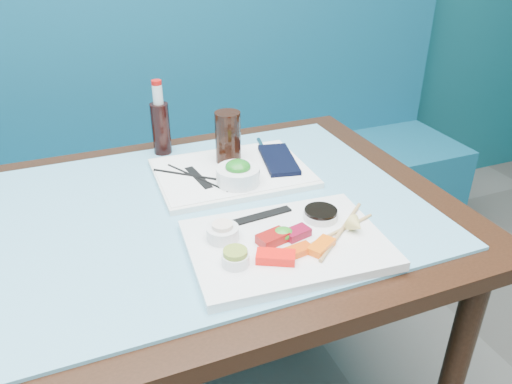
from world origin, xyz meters
name	(u,v)px	position (x,y,z in m)	size (l,w,h in m)	color
booth_bench	(123,195)	(0.00, 2.29, 0.37)	(3.00, 0.56, 1.17)	navy
dining_table	(164,248)	(0.00, 1.45, 0.67)	(1.40, 0.90, 0.75)	black
glass_top	(160,217)	(0.00, 1.45, 0.75)	(1.22, 0.76, 0.01)	#64AAC8
sashimi_plate	(287,244)	(0.21, 1.22, 0.77)	(0.40, 0.29, 0.02)	white
salmon_left	(276,257)	(0.16, 1.17, 0.79)	(0.08, 0.04, 0.02)	#FF100A
salmon_mid	(298,251)	(0.21, 1.17, 0.79)	(0.06, 0.03, 0.01)	#E54609
salmon_right	(321,246)	(0.26, 1.17, 0.79)	(0.06, 0.03, 0.02)	#F85E09
tuna_left	(273,238)	(0.18, 1.23, 0.79)	(0.06, 0.04, 0.02)	maroon
tuna_right	(297,233)	(0.24, 1.23, 0.79)	(0.05, 0.03, 0.02)	maroon
seaweed_garnish	(283,233)	(0.21, 1.23, 0.79)	(0.04, 0.04, 0.02)	#2C891F
ramekin_wasabi	(235,259)	(0.09, 1.19, 0.79)	(0.05, 0.05, 0.02)	white
wasabi_fill	(235,252)	(0.09, 1.19, 0.81)	(0.05, 0.05, 0.01)	olive
ramekin_ginger	(223,233)	(0.09, 1.28, 0.79)	(0.07, 0.07, 0.03)	silver
ginger_fill	(222,226)	(0.09, 1.28, 0.81)	(0.04, 0.04, 0.01)	beige
soy_dish	(321,215)	(0.32, 1.27, 0.79)	(0.08, 0.08, 0.02)	silver
soy_fill	(321,211)	(0.32, 1.27, 0.80)	(0.07, 0.07, 0.01)	black
lemon_wedge	(356,226)	(0.36, 1.19, 0.80)	(0.04, 0.04, 0.03)	#D7C165
chopstick_sleeve	(261,216)	(0.20, 1.33, 0.78)	(0.15, 0.02, 0.00)	black
wooden_chopstick_a	(337,231)	(0.32, 1.21, 0.78)	(0.01, 0.01, 0.21)	tan
wooden_chopstick_b	(342,230)	(0.33, 1.21, 0.78)	(0.01, 0.01, 0.24)	tan
serving_tray	(232,173)	(0.22, 1.58, 0.77)	(0.39, 0.30, 0.01)	white
paper_placemat	(232,170)	(0.22, 1.58, 0.77)	(0.38, 0.27, 0.00)	white
seaweed_bowl	(238,176)	(0.21, 1.50, 0.79)	(0.11, 0.11, 0.04)	white
seaweed_salad	(238,167)	(0.21, 1.50, 0.82)	(0.06, 0.06, 0.03)	#1B761C
cola_glass	(228,138)	(0.23, 1.63, 0.84)	(0.07, 0.07, 0.14)	black
navy_pouch	(279,160)	(0.36, 1.58, 0.78)	(0.08, 0.19, 0.01)	black
fork	(262,146)	(0.35, 1.68, 0.78)	(0.01, 0.01, 0.10)	silver
black_chopstick_a	(197,178)	(0.12, 1.57, 0.78)	(0.01, 0.01, 0.22)	black
black_chopstick_b	(200,177)	(0.13, 1.57, 0.78)	(0.01, 0.01, 0.26)	black
tray_sleeve	(198,178)	(0.13, 1.57, 0.77)	(0.02, 0.13, 0.00)	black
cola_bottle_body	(161,129)	(0.09, 1.79, 0.83)	(0.05, 0.05, 0.15)	black
cola_bottle_neck	(158,94)	(0.09, 1.79, 0.93)	(0.03, 0.03, 0.05)	silver
cola_bottle_cap	(156,82)	(0.09, 1.79, 0.97)	(0.03, 0.03, 0.01)	#BA0E0B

